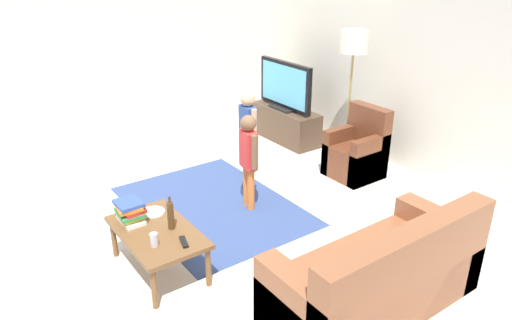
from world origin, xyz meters
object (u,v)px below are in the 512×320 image
coffee_table (157,235)px  plate (153,212)px  tv_remote (184,242)px  child_center (249,153)px  book_stack (130,211)px  child_near_tv (248,127)px  soda_can (154,240)px  bottle (171,215)px  tv (285,86)px  tv_stand (285,124)px  floor_lamp (354,49)px  couch (382,280)px  armchair (358,153)px

coffee_table → plate: (-0.30, 0.10, 0.06)m
coffee_table → tv_remote: size_ratio=5.88×
child_center → book_stack: (0.23, -1.46, -0.13)m
child_center → child_near_tv: bearing=145.9°
soda_can → bottle: bearing=125.3°
tv → child_near_tv: bearing=-57.3°
tv_stand → child_near_tv: child_near_tv is taller
tv_stand → soda_can: soda_can is taller
floor_lamp → book_stack: bearing=-80.9°
floor_lamp → tv_remote: (1.12, -3.05, -1.11)m
soda_can → couch: bearing=45.9°
couch → child_center: size_ratio=1.65×
bottle → soda_can: size_ratio=2.64×
child_center → tv_stand: bearing=130.7°
child_center → soda_can: size_ratio=9.10×
child_near_tv → book_stack: 2.12m
child_near_tv → plate: 1.92m
child_near_tv → child_center: (0.67, -0.45, -0.02)m
tv_stand → child_near_tv: (0.77, -1.22, 0.43)m
armchair → child_near_tv: 1.46m
armchair → soda_can: 3.15m
tv_stand → bottle: 3.52m
book_stack → armchair: bearing=92.2°
couch → tv_remote: couch is taller
couch → floor_lamp: (-2.32, 1.93, 1.25)m
tv_stand → plate: tv_stand is taller
tv_stand → plate: 3.34m
book_stack → bottle: bottle is taller
floor_lamp → bottle: bearing=-74.4°
couch → book_stack: couch is taller
couch → child_near_tv: (-2.69, 0.57, 0.39)m
armchair → child_near_tv: bearing=-123.5°
tv → tv_remote: (2.26, -2.88, -0.42)m
coffee_table → tv_stand: bearing=122.9°
tv_stand → child_near_tv: bearing=-57.8°
floor_lamp → coffee_table: size_ratio=1.78×
couch → armchair: (-1.91, 1.74, 0.01)m
tv → floor_lamp: bearing=8.6°
child_center → coffee_table: 1.45m
child_center → tv_remote: child_center is taller
bottle → child_center: bearing=114.6°
couch → child_center: child_center is taller
coffee_table → soda_can: bearing=-28.6°
floor_lamp → child_near_tv: floor_lamp is taller
book_stack → plate: bearing=95.7°
soda_can → plate: (-0.52, 0.22, -0.05)m
floor_lamp → coffee_table: floor_lamp is taller
tv → soda_can: (2.16, -3.10, -0.37)m
couch → plate: (-1.82, -1.12, 0.14)m
tv → couch: size_ratio=0.61×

